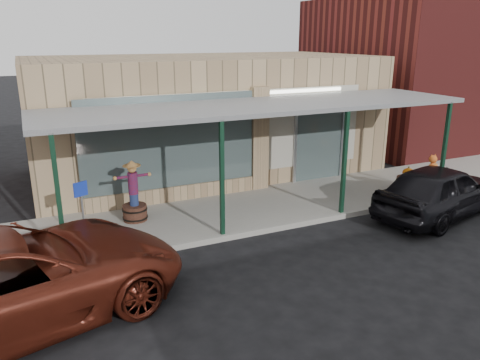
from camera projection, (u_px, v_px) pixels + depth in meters
name	position (u px, v px, depth m)	size (l,w,h in m)	color
ground	(333.00, 261.00, 10.57)	(120.00, 120.00, 0.00)	black
sidewalk	(260.00, 208.00, 13.67)	(40.00, 3.20, 0.15)	gray
storefront	(204.00, 116.00, 17.04)	(12.00, 6.25, 4.20)	tan
awning	(262.00, 107.00, 12.77)	(12.00, 3.00, 3.04)	slate
block_buildings_near	(242.00, 66.00, 18.25)	(61.00, 8.00, 8.00)	maroon
barrel_scarecrow	(134.00, 200.00, 12.39)	(1.00, 0.64, 1.65)	#4C2B1E
barrel_pumpkin	(407.00, 182.00, 14.86)	(0.76, 0.76, 0.80)	#4C2B1E
handicap_sign	(82.00, 206.00, 10.57)	(0.31, 0.16, 1.62)	gray
parked_sedan	(440.00, 190.00, 13.02)	(4.73, 2.73, 1.54)	black
car_maroon	(9.00, 280.00, 8.04)	(2.85, 6.17, 1.72)	#541B10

